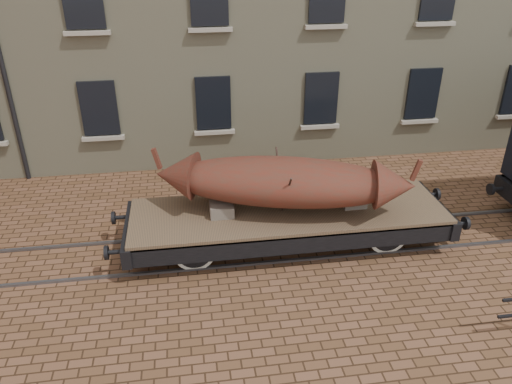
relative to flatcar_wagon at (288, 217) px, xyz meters
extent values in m
plane|color=#553620|center=(1.08, 0.00, -0.81)|extent=(90.00, 90.00, 0.00)
cube|color=black|center=(-4.92, 4.96, 1.39)|extent=(1.10, 0.12, 1.70)
cube|color=#A19885|center=(-4.92, 4.90, 0.44)|extent=(1.30, 0.18, 0.12)
cube|color=black|center=(-1.42, 4.96, 1.39)|extent=(1.10, 0.12, 1.70)
cube|color=#A19885|center=(-1.42, 4.90, 0.44)|extent=(1.30, 0.18, 0.12)
cube|color=black|center=(2.08, 4.96, 1.39)|extent=(1.10, 0.12, 1.70)
cube|color=#A19885|center=(2.08, 4.90, 0.44)|extent=(1.30, 0.18, 0.12)
cube|color=black|center=(5.58, 4.96, 1.39)|extent=(1.10, 0.12, 1.70)
cube|color=#A19885|center=(5.58, 4.90, 0.44)|extent=(1.30, 0.18, 0.12)
cube|color=#A19885|center=(-4.92, 4.90, 3.64)|extent=(1.30, 0.18, 0.12)
cube|color=#A19885|center=(-1.42, 4.90, 3.64)|extent=(1.30, 0.18, 0.12)
cube|color=#A19885|center=(2.08, 4.90, 3.64)|extent=(1.30, 0.18, 0.12)
cube|color=#A19885|center=(5.58, 4.90, 3.64)|extent=(1.30, 0.18, 0.12)
cube|color=#59595E|center=(1.08, -0.72, -0.78)|extent=(30.00, 0.08, 0.06)
cube|color=#59595E|center=(1.08, 0.72, -0.78)|extent=(30.00, 0.08, 0.06)
cube|color=brown|center=(0.00, 0.00, 0.14)|extent=(7.62, 2.24, 0.12)
cube|color=black|center=(0.00, -1.04, -0.10)|extent=(7.62, 0.16, 0.46)
cube|color=black|center=(0.00, 1.04, -0.10)|extent=(7.62, 0.16, 0.46)
cube|color=black|center=(-3.81, 0.00, -0.10)|extent=(0.22, 2.34, 0.46)
cylinder|color=black|center=(-4.09, -0.76, -0.10)|extent=(0.36, 0.10, 0.10)
cylinder|color=black|center=(-4.27, -0.76, -0.10)|extent=(0.08, 0.33, 0.33)
cylinder|color=black|center=(-4.09, 0.76, -0.10)|extent=(0.36, 0.10, 0.10)
cylinder|color=black|center=(-4.27, 0.76, -0.10)|extent=(0.08, 0.33, 0.33)
cube|color=black|center=(3.81, 0.00, -0.10)|extent=(0.22, 2.34, 0.46)
cylinder|color=black|center=(4.09, -0.76, -0.10)|extent=(0.36, 0.10, 0.10)
cylinder|color=black|center=(4.27, -0.76, -0.10)|extent=(0.08, 0.33, 0.33)
cylinder|color=black|center=(4.09, 0.76, -0.10)|extent=(0.36, 0.10, 0.10)
cylinder|color=black|center=(4.27, 0.76, -0.10)|extent=(0.08, 0.33, 0.33)
cylinder|color=black|center=(-2.34, 0.00, -0.32)|extent=(0.10, 1.93, 0.10)
cylinder|color=beige|center=(-2.34, -0.72, -0.32)|extent=(0.98, 0.07, 0.98)
cylinder|color=black|center=(-2.34, -0.72, -0.32)|extent=(0.80, 0.10, 0.80)
cube|color=black|center=(-2.34, -0.84, -0.08)|extent=(0.91, 0.08, 0.10)
cylinder|color=beige|center=(-2.34, 0.72, -0.32)|extent=(0.98, 0.07, 0.98)
cylinder|color=black|center=(-2.34, 0.72, -0.32)|extent=(0.80, 0.10, 0.80)
cube|color=black|center=(-2.34, 0.84, -0.08)|extent=(0.91, 0.08, 0.10)
cylinder|color=black|center=(2.34, 0.00, -0.32)|extent=(0.10, 1.93, 0.10)
cylinder|color=beige|center=(2.34, -0.72, -0.32)|extent=(0.98, 0.07, 0.98)
cylinder|color=black|center=(2.34, -0.72, -0.32)|extent=(0.80, 0.10, 0.80)
cube|color=black|center=(2.34, -0.84, -0.08)|extent=(0.91, 0.08, 0.10)
cylinder|color=beige|center=(2.34, 0.72, -0.32)|extent=(0.98, 0.07, 0.98)
cylinder|color=black|center=(2.34, 0.72, -0.32)|extent=(0.80, 0.10, 0.80)
cube|color=black|center=(2.34, 0.84, -0.08)|extent=(0.91, 0.08, 0.10)
cube|color=black|center=(0.00, 0.00, -0.25)|extent=(4.06, 0.06, 0.06)
cube|color=gray|center=(-1.63, 0.00, 0.35)|extent=(0.56, 0.51, 0.28)
cube|color=gray|center=(1.63, 0.00, 0.35)|extent=(0.56, 0.51, 0.28)
ellipsoid|color=#5F1F15|center=(-0.16, 0.00, 0.98)|extent=(5.70, 3.01, 1.09)
cone|color=#5F1F15|center=(-2.66, 0.65, 1.03)|extent=(1.17, 1.24, 1.03)
cube|color=#5F1F15|center=(-3.07, 0.76, 1.43)|extent=(0.24, 0.16, 0.52)
cone|color=#5F1F15|center=(2.34, -0.65, 1.03)|extent=(1.17, 1.24, 1.03)
cube|color=#5F1F15|center=(2.75, -0.76, 1.43)|extent=(0.24, 0.16, 0.52)
cylinder|color=#372720|center=(-0.16, -0.44, 0.85)|extent=(0.05, 0.93, 1.32)
cylinder|color=#372720|center=(-0.16, 0.44, 0.85)|extent=(0.05, 0.93, 1.32)
cylinder|color=black|center=(5.87, 0.81, -0.10)|extent=(0.08, 0.32, 0.32)
camera|label=1|loc=(-2.33, -10.29, 6.25)|focal=35.00mm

